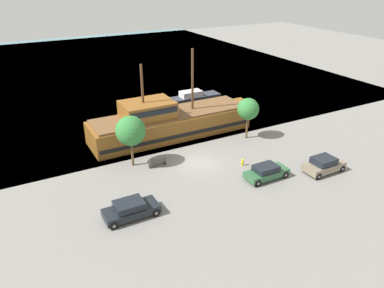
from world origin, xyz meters
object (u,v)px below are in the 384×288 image
at_px(parked_car_curb_mid, 324,165).
at_px(bench_promenade_east, 157,162).
at_px(parked_car_curb_rear, 131,209).
at_px(fire_hydrant, 243,162).
at_px(moored_boat_dockside, 194,98).
at_px(pirate_ship, 169,122).
at_px(parked_car_curb_front, 266,172).

distance_m(parked_car_curb_mid, bench_promenade_east, 16.32).
xyz_separation_m(parked_car_curb_mid, parked_car_curb_rear, (-19.04, 2.03, -0.04)).
relative_size(parked_car_curb_mid, bench_promenade_east, 2.29).
height_order(fire_hydrant, bench_promenade_east, bench_promenade_east).
bearing_deg(moored_boat_dockside, pirate_ship, -132.43).
bearing_deg(parked_car_curb_rear, parked_car_curb_front, -1.69).
xyz_separation_m(moored_boat_dockside, parked_car_curb_rear, (-17.84, -22.07, 0.01)).
distance_m(parked_car_curb_front, bench_promenade_east, 10.73).
xyz_separation_m(pirate_ship, bench_promenade_east, (-4.36, -6.38, -1.27)).
bearing_deg(parked_car_curb_mid, moored_boat_dockside, 92.86).
height_order(moored_boat_dockside, parked_car_curb_mid, moored_boat_dockside).
height_order(parked_car_curb_rear, bench_promenade_east, parked_car_curb_rear).
distance_m(pirate_ship, fire_hydrant, 10.89).
height_order(parked_car_curb_front, parked_car_curb_rear, parked_car_curb_rear).
bearing_deg(parked_car_curb_mid, parked_car_curb_rear, 173.93).
relative_size(parked_car_curb_front, parked_car_curb_rear, 0.96).
distance_m(moored_boat_dockside, bench_promenade_east, 19.86).
bearing_deg(parked_car_curb_front, pirate_ship, 105.27).
relative_size(parked_car_curb_front, fire_hydrant, 5.53).
height_order(pirate_ship, bench_promenade_east, pirate_ship).
height_order(pirate_ship, moored_boat_dockside, pirate_ship).
distance_m(moored_boat_dockside, parked_car_curb_front, 22.92).
relative_size(parked_car_curb_mid, parked_car_curb_rear, 0.92).
bearing_deg(bench_promenade_east, pirate_ship, 55.66).
distance_m(parked_car_curb_rear, fire_hydrant, 13.16).
xyz_separation_m(parked_car_curb_front, parked_car_curb_rear, (-13.31, 0.39, 0.01)).
distance_m(moored_boat_dockside, fire_hydrant, 19.94).
bearing_deg(moored_boat_dockside, bench_promenade_east, -129.29).
distance_m(parked_car_curb_rear, bench_promenade_east, 8.53).
height_order(parked_car_curb_front, fire_hydrant, parked_car_curb_front).
height_order(parked_car_curb_rear, fire_hydrant, parked_car_curb_rear).
distance_m(parked_car_curb_front, parked_car_curb_rear, 13.31).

